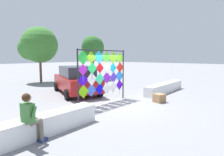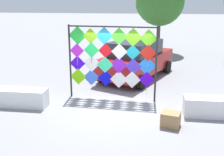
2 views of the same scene
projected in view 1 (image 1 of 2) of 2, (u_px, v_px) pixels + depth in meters
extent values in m
plane|color=gray|center=(119.00, 105.00, 9.29)|extent=(120.00, 120.00, 0.00)
cube|color=white|center=(32.00, 129.00, 5.49)|extent=(4.64, 0.62, 0.63)
cube|color=white|center=(165.00, 88.00, 12.64)|extent=(4.64, 0.62, 0.63)
cylinder|color=#232328|center=(78.00, 80.00, 8.37)|extent=(0.07, 0.07, 2.78)
cylinder|color=#232328|center=(123.00, 75.00, 10.75)|extent=(0.07, 0.07, 2.78)
cylinder|color=#232328|center=(103.00, 50.00, 9.41)|extent=(3.24, 0.21, 0.06)
cube|color=#77D60D|center=(83.00, 92.00, 8.66)|extent=(0.64, 0.04, 0.64)
cube|color=#3969F2|center=(91.00, 90.00, 9.05)|extent=(0.63, 0.04, 0.63)
cube|color=#0B0BE1|center=(100.00, 89.00, 9.46)|extent=(0.63, 0.04, 0.63)
cube|color=white|center=(107.00, 88.00, 9.83)|extent=(0.67, 0.04, 0.67)
cube|color=white|center=(113.00, 87.00, 10.19)|extent=(0.64, 0.04, 0.64)
cube|color=#4A07D3|center=(120.00, 85.00, 10.59)|extent=(0.60, 0.04, 0.60)
cylinder|color=#A1E516|center=(119.00, 93.00, 10.64)|extent=(0.02, 0.02, 0.30)
cube|color=#3B09EB|center=(83.00, 80.00, 8.59)|extent=(0.61, 0.04, 0.61)
cube|color=white|center=(92.00, 79.00, 9.00)|extent=(0.66, 0.04, 0.66)
cylinder|color=#A2E516|center=(92.00, 89.00, 9.07)|extent=(0.02, 0.02, 0.37)
cube|color=#31E197|center=(100.00, 79.00, 9.37)|extent=(0.62, 0.04, 0.62)
cube|color=purple|center=(107.00, 78.00, 9.75)|extent=(0.65, 0.04, 0.65)
cube|color=#492FCC|center=(114.00, 77.00, 10.16)|extent=(0.60, 0.04, 0.60)
cube|color=#247DF5|center=(119.00, 76.00, 10.52)|extent=(0.69, 0.04, 0.69)
cube|color=#BB23CE|center=(83.00, 70.00, 8.53)|extent=(0.55, 0.04, 0.55)
cylinder|color=#2EE516|center=(83.00, 79.00, 8.58)|extent=(0.02, 0.02, 0.29)
cube|color=#24E360|center=(92.00, 68.00, 8.93)|extent=(0.59, 0.04, 0.59)
cylinder|color=#E516A4|center=(92.00, 77.00, 8.98)|extent=(0.02, 0.02, 0.21)
cube|color=red|center=(100.00, 68.00, 9.33)|extent=(0.54, 0.04, 0.54)
cylinder|color=#16E5DD|center=(100.00, 75.00, 9.38)|extent=(0.02, 0.02, 0.17)
cube|color=white|center=(107.00, 68.00, 9.71)|extent=(0.60, 0.04, 0.60)
cube|color=#1AB3D2|center=(113.00, 68.00, 10.09)|extent=(0.56, 0.04, 0.56)
cylinder|color=red|center=(113.00, 75.00, 10.14)|extent=(0.02, 0.02, 0.18)
cube|color=red|center=(120.00, 67.00, 10.48)|extent=(0.61, 0.04, 0.61)
cylinder|color=#16D9E5|center=(120.00, 75.00, 10.53)|extent=(0.02, 0.02, 0.20)
cube|color=green|center=(83.00, 57.00, 8.51)|extent=(0.70, 0.04, 0.70)
cylinder|color=#E516C9|center=(83.00, 68.00, 8.57)|extent=(0.02, 0.02, 0.23)
cube|color=#83D21D|center=(91.00, 58.00, 8.87)|extent=(0.58, 0.04, 0.58)
cylinder|color=#7016E5|center=(91.00, 67.00, 8.92)|extent=(0.02, 0.02, 0.32)
cube|color=#2CC4F3|center=(99.00, 57.00, 9.25)|extent=(0.66, 0.04, 0.66)
cylinder|color=#E54716|center=(99.00, 66.00, 9.31)|extent=(0.02, 0.02, 0.25)
cube|color=#51E633|center=(107.00, 57.00, 9.64)|extent=(0.63, 0.04, 0.63)
cylinder|color=#C316E5|center=(106.00, 65.00, 9.70)|extent=(0.02, 0.02, 0.22)
cube|color=#79DA24|center=(113.00, 58.00, 10.02)|extent=(0.67, 0.04, 0.67)
cube|color=#74E927|center=(120.00, 58.00, 10.43)|extent=(0.65, 0.04, 0.65)
cylinder|color=#666056|center=(42.00, 132.00, 5.25)|extent=(0.11, 0.11, 0.63)
cylinder|color=#666056|center=(36.00, 122.00, 5.06)|extent=(0.36, 0.20, 0.13)
cube|color=navy|center=(44.00, 140.00, 5.33)|extent=(0.26, 0.15, 0.09)
cylinder|color=#666056|center=(37.00, 131.00, 5.33)|extent=(0.11, 0.11, 0.63)
cylinder|color=#666056|center=(32.00, 121.00, 5.14)|extent=(0.36, 0.20, 0.13)
cube|color=navy|center=(40.00, 139.00, 5.41)|extent=(0.26, 0.15, 0.09)
cube|color=#3D7538|center=(28.00, 113.00, 4.91)|extent=(0.27, 0.39, 0.52)
sphere|color=#A37556|center=(27.00, 98.00, 4.87)|extent=(0.22, 0.22, 0.22)
sphere|color=#382314|center=(26.00, 98.00, 4.85)|extent=(0.22, 0.22, 0.22)
cylinder|color=#3D7538|center=(34.00, 112.00, 4.82)|extent=(0.19, 0.11, 0.31)
cylinder|color=#3D7538|center=(23.00, 110.00, 5.03)|extent=(0.19, 0.11, 0.31)
cube|color=maroon|center=(76.00, 83.00, 12.19)|extent=(3.64, 5.02, 0.82)
cube|color=#282D38|center=(77.00, 72.00, 11.96)|extent=(2.62, 3.06, 0.66)
cylinder|color=black|center=(56.00, 87.00, 13.18)|extent=(0.46, 0.66, 0.62)
cylinder|color=black|center=(83.00, 85.00, 14.07)|extent=(0.46, 0.66, 0.62)
cylinder|color=black|center=(67.00, 95.00, 10.40)|extent=(0.46, 0.66, 0.62)
cylinder|color=black|center=(100.00, 92.00, 11.30)|extent=(0.46, 0.66, 0.62)
cube|color=#9E754C|center=(159.00, 98.00, 9.92)|extent=(0.64, 0.61, 0.45)
cylinder|color=brown|center=(93.00, 67.00, 19.73)|extent=(0.22, 0.22, 2.65)
sphere|color=#2D6628|center=(93.00, 47.00, 19.50)|extent=(2.37, 2.37, 2.37)
sphere|color=#2D6628|center=(92.00, 46.00, 19.20)|extent=(2.01, 2.01, 2.01)
cylinder|color=brown|center=(41.00, 69.00, 17.16)|extent=(0.22, 0.22, 2.50)
sphere|color=#38752D|center=(40.00, 45.00, 16.90)|extent=(3.25, 3.25, 3.25)
sphere|color=#38752D|center=(30.00, 48.00, 17.00)|extent=(2.14, 2.14, 2.14)
sphere|color=#38752D|center=(34.00, 42.00, 17.01)|extent=(1.75, 1.75, 1.75)
sphere|color=#38752D|center=(29.00, 47.00, 16.61)|extent=(1.71, 1.71, 1.71)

